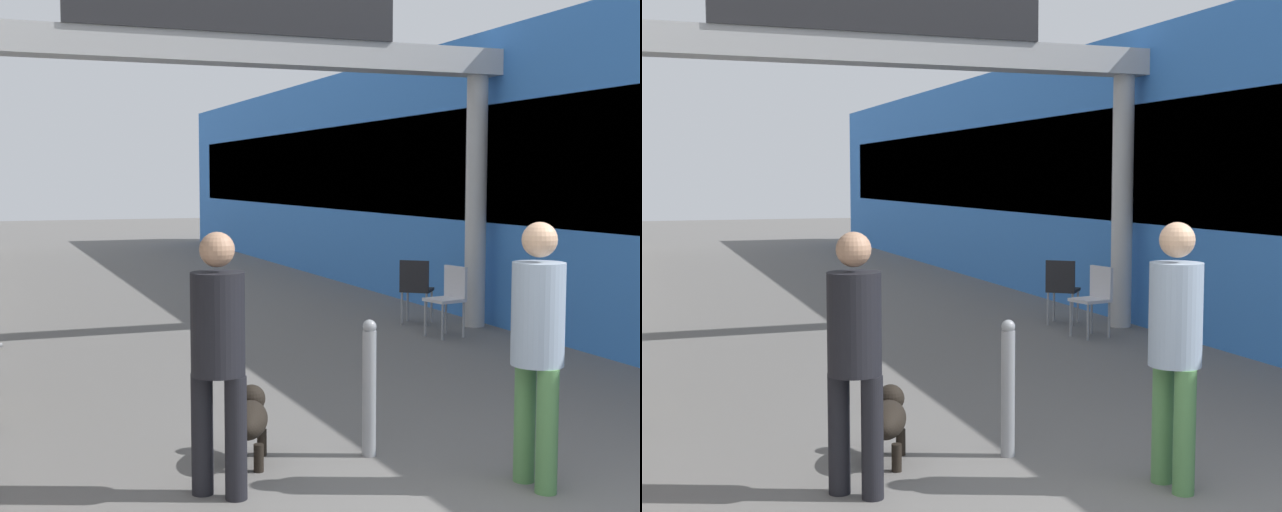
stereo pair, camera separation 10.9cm
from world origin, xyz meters
TOP-DOWN VIEW (x-y plane):
  - storefront_right at (5.09, 11.00)m, footprint 3.00×26.00m
  - arcade_sign_gateway at (0.00, 6.92)m, footprint 7.40×0.47m
  - pedestrian_with_dog at (-1.51, 1.89)m, footprint 0.48×0.48m
  - pedestrian_companion at (0.45, 1.32)m, footprint 0.35×0.38m
  - dog_on_leash at (-1.13, 2.50)m, footprint 0.46×0.71m
  - bollard_post_metal at (-0.29, 2.30)m, footprint 0.10×0.10m
  - cafe_chair_aluminium_nearer at (2.65, 6.39)m, footprint 0.47×0.47m
  - cafe_chair_black_farther at (2.67, 7.35)m, footprint 0.56×0.56m

SIDE VIEW (x-z plane):
  - dog_on_leash at x=-1.13m, z-range 0.06..0.56m
  - bollard_post_metal at x=-0.29m, z-range 0.01..1.01m
  - cafe_chair_aluminium_nearer at x=2.65m, z-range 0.10..0.99m
  - cafe_chair_black_farther at x=2.67m, z-range 0.10..0.99m
  - pedestrian_with_dog at x=-1.51m, z-range 0.12..1.80m
  - pedestrian_companion at x=0.45m, z-range 0.13..1.86m
  - storefront_right at x=5.09m, z-range 0.00..3.99m
  - arcade_sign_gateway at x=0.00m, z-range 0.90..5.23m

